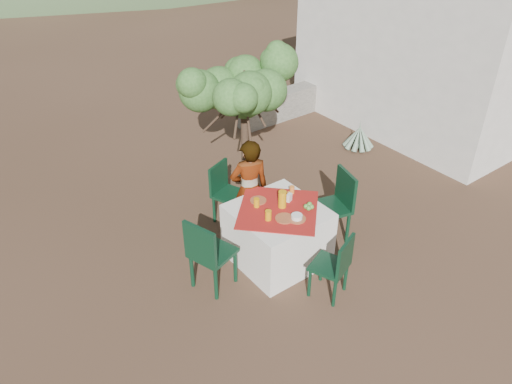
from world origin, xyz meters
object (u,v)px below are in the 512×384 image
(chair_right, at_px, (336,203))
(guesthouse, at_px, (436,41))
(agave, at_px, (359,137))
(chair_left, at_px, (208,252))
(table, at_px, (277,234))
(juice_pitcher, at_px, (282,199))
(chair_far, at_px, (225,190))
(person, at_px, (249,189))
(chair_near, at_px, (335,265))
(shrub_tree, at_px, (245,93))

(chair_right, bearing_deg, guesthouse, 128.29)
(agave, bearing_deg, chair_left, -160.48)
(table, xyz_separation_m, juice_pitcher, (0.07, 0.01, 0.49))
(chair_far, relative_size, chair_left, 0.88)
(chair_left, height_order, chair_right, chair_right)
(person, xyz_separation_m, agave, (3.01, 0.85, -0.51))
(table, bearing_deg, guesthouse, 18.12)
(chair_near, height_order, juice_pitcher, juice_pitcher)
(chair_near, relative_size, chair_left, 0.86)
(chair_near, xyz_separation_m, agave, (2.93, 2.38, -0.27))
(chair_left, distance_m, person, 1.17)
(chair_far, distance_m, chair_left, 1.41)
(table, xyz_separation_m, agave, (3.04, 1.48, -0.19))
(chair_left, distance_m, juice_pitcher, 1.09)
(chair_far, xyz_separation_m, shrub_tree, (0.86, 0.71, 0.98))
(chair_left, xyz_separation_m, guesthouse, (6.05, 1.60, 0.96))
(chair_left, xyz_separation_m, shrub_tree, (1.80, 1.76, 0.92))
(chair_far, distance_m, shrub_tree, 1.48)
(shrub_tree, bearing_deg, agave, -8.65)
(chair_far, relative_size, juice_pitcher, 3.93)
(chair_far, distance_m, person, 0.54)
(table, relative_size, shrub_tree, 0.71)
(table, height_order, juice_pitcher, juice_pitcher)
(chair_right, xyz_separation_m, guesthouse, (4.18, 1.76, 0.96))
(agave, relative_size, juice_pitcher, 2.65)
(chair_left, relative_size, chair_right, 0.99)
(chair_left, xyz_separation_m, person, (1.00, 0.57, 0.17))
(person, xyz_separation_m, guesthouse, (5.05, 1.03, 0.80))
(chair_right, height_order, agave, chair_right)
(chair_near, height_order, person, person)
(table, height_order, chair_right, chair_right)
(shrub_tree, bearing_deg, chair_right, -87.84)
(chair_right, distance_m, shrub_tree, 2.12)
(table, relative_size, chair_far, 1.52)
(chair_left, relative_size, person, 0.69)
(table, xyz_separation_m, chair_near, (0.11, -0.90, 0.08))
(person, bearing_deg, shrub_tree, -106.01)
(chair_far, bearing_deg, person, -103.55)
(juice_pitcher, bearing_deg, chair_right, -7.48)
(person, distance_m, shrub_tree, 1.61)
(shrub_tree, bearing_deg, chair_left, -135.65)
(chair_far, relative_size, guesthouse, 0.20)
(guesthouse, bearing_deg, agave, -174.92)
(chair_right, bearing_deg, juice_pitcher, -82.03)
(person, xyz_separation_m, juice_pitcher, (0.04, -0.62, 0.17))
(chair_far, bearing_deg, chair_left, -152.93)
(chair_near, xyz_separation_m, shrub_tree, (0.72, 2.72, 0.99))
(table, height_order, person, person)
(table, distance_m, guesthouse, 5.46)
(chair_near, bearing_deg, table, -104.48)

